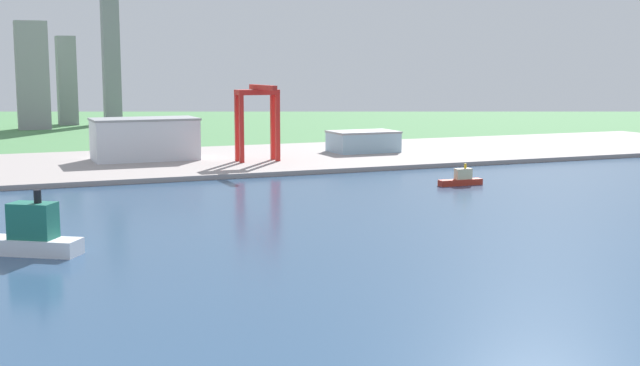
{
  "coord_description": "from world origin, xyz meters",
  "views": [
    {
      "loc": [
        -57.36,
        41.88,
        53.06
      ],
      "look_at": [
        6.07,
        194.61,
        29.9
      ],
      "focal_mm": 46.46,
      "sensor_mm": 36.0,
      "label": 1
    }
  ],
  "objects_px": {
    "ferry_boat": "(26,235)",
    "warehouse_annex": "(363,141)",
    "warehouse_main": "(145,139)",
    "port_crane_red": "(258,107)",
    "tugboat_small": "(461,179)"
  },
  "relations": [
    {
      "from": "port_crane_red",
      "to": "warehouse_main",
      "type": "distance_m",
      "value": 66.46
    },
    {
      "from": "port_crane_red",
      "to": "warehouse_annex",
      "type": "xyz_separation_m",
      "value": [
        74.73,
        25.07,
        -22.99
      ]
    },
    {
      "from": "tugboat_small",
      "to": "port_crane_red",
      "type": "relative_size",
      "value": 0.51
    },
    {
      "from": "warehouse_annex",
      "to": "ferry_boat",
      "type": "bearing_deg",
      "value": -135.02
    },
    {
      "from": "ferry_boat",
      "to": "warehouse_annex",
      "type": "height_order",
      "value": "ferry_boat"
    },
    {
      "from": "port_crane_red",
      "to": "warehouse_main",
      "type": "bearing_deg",
      "value": 149.43
    },
    {
      "from": "port_crane_red",
      "to": "ferry_boat",
      "type": "bearing_deg",
      "value": -125.86
    },
    {
      "from": "warehouse_main",
      "to": "warehouse_annex",
      "type": "bearing_deg",
      "value": -3.3
    },
    {
      "from": "port_crane_red",
      "to": "warehouse_annex",
      "type": "distance_m",
      "value": 82.11
    },
    {
      "from": "tugboat_small",
      "to": "port_crane_red",
      "type": "bearing_deg",
      "value": 119.79
    },
    {
      "from": "ferry_boat",
      "to": "warehouse_annex",
      "type": "bearing_deg",
      "value": 44.98
    },
    {
      "from": "warehouse_main",
      "to": "tugboat_small",
      "type": "bearing_deg",
      "value": -50.15
    },
    {
      "from": "tugboat_small",
      "to": "warehouse_annex",
      "type": "relative_size",
      "value": 0.53
    },
    {
      "from": "tugboat_small",
      "to": "warehouse_annex",
      "type": "distance_m",
      "value": 132.58
    },
    {
      "from": "ferry_boat",
      "to": "warehouse_annex",
      "type": "relative_size",
      "value": 0.87
    }
  ]
}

